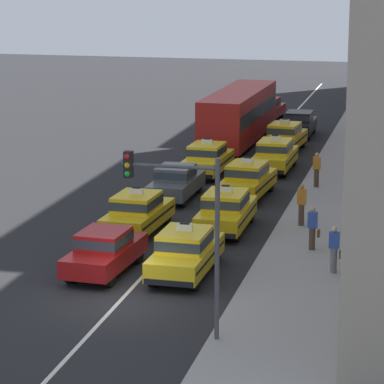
% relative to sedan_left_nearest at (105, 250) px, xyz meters
% --- Properties ---
extents(ground_plane, '(160.00, 160.00, 0.00)m').
position_rel_sedan_left_nearest_xyz_m(ground_plane, '(1.43, -2.75, -0.85)').
color(ground_plane, '#232326').
extents(lane_stripe_left_right, '(0.14, 80.00, 0.01)m').
position_rel_sedan_left_nearest_xyz_m(lane_stripe_left_right, '(1.43, 17.25, -0.84)').
color(lane_stripe_left_right, silver).
rests_on(lane_stripe_left_right, ground).
extents(sidewalk_curb, '(4.00, 90.00, 0.15)m').
position_rel_sedan_left_nearest_xyz_m(sidewalk_curb, '(7.03, 12.25, -0.77)').
color(sidewalk_curb, '#9E9993').
rests_on(sidewalk_curb, ground).
extents(sedan_left_nearest, '(1.99, 4.39, 1.58)m').
position_rel_sedan_left_nearest_xyz_m(sedan_left_nearest, '(0.00, 0.00, 0.00)').
color(sedan_left_nearest, black).
rests_on(sedan_left_nearest, ground).
extents(taxi_left_second, '(2.00, 4.63, 1.96)m').
position_rel_sedan_left_nearest_xyz_m(taxi_left_second, '(-0.37, 5.33, 0.03)').
color(taxi_left_second, black).
rests_on(taxi_left_second, ground).
extents(sedan_left_third, '(1.83, 4.33, 1.58)m').
position_rel_sedan_left_nearest_xyz_m(sedan_left_third, '(-0.33, 11.42, 0.00)').
color(sedan_left_third, black).
rests_on(sedan_left_third, ground).
extents(taxi_left_fourth, '(1.97, 4.62, 1.96)m').
position_rel_sedan_left_nearest_xyz_m(taxi_left_fourth, '(-0.06, 16.87, 0.03)').
color(taxi_left_fourth, black).
rests_on(taxi_left_fourth, ground).
extents(bus_left_fifth, '(2.78, 11.26, 3.22)m').
position_rel_sedan_left_nearest_xyz_m(bus_left_fifth, '(-0.22, 26.20, 0.97)').
color(bus_left_fifth, black).
rests_on(bus_left_fifth, ground).
extents(sedan_left_sixth, '(2.08, 4.42, 1.58)m').
position_rel_sedan_left_nearest_xyz_m(sedan_left_sixth, '(0.01, 35.31, 0.00)').
color(sedan_left_sixth, black).
rests_on(sedan_left_sixth, ground).
extents(taxi_right_nearest, '(1.88, 4.59, 1.96)m').
position_rel_sedan_left_nearest_xyz_m(taxi_right_nearest, '(2.86, 0.39, 0.03)').
color(taxi_right_nearest, black).
rests_on(taxi_right_nearest, ground).
extents(taxi_right_second, '(1.83, 4.57, 1.96)m').
position_rel_sedan_left_nearest_xyz_m(taxi_right_second, '(3.06, 6.51, 0.03)').
color(taxi_right_second, black).
rests_on(taxi_right_second, ground).
extents(taxi_right_third, '(2.12, 4.67, 1.96)m').
position_rel_sedan_left_nearest_xyz_m(taxi_right_third, '(2.85, 12.51, 0.03)').
color(taxi_right_third, black).
rests_on(taxi_right_third, ground).
extents(taxi_right_fourth, '(1.89, 4.59, 1.96)m').
position_rel_sedan_left_nearest_xyz_m(taxi_right_fourth, '(3.18, 18.73, 0.03)').
color(taxi_right_fourth, black).
rests_on(taxi_right_fourth, ground).
extents(taxi_right_fifth, '(2.11, 4.67, 1.96)m').
position_rel_sedan_left_nearest_xyz_m(taxi_right_fifth, '(2.88, 24.30, 0.03)').
color(taxi_right_fifth, black).
rests_on(taxi_right_fifth, ground).
extents(sedan_right_sixth, '(1.76, 4.30, 1.58)m').
position_rel_sedan_left_nearest_xyz_m(sedan_right_sixth, '(3.03, 29.60, 0.00)').
color(sedan_right_sixth, black).
rests_on(sedan_right_sixth, ground).
extents(pedestrian_near_crosswalk, '(0.47, 0.24, 1.73)m').
position_rel_sedan_left_nearest_xyz_m(pedestrian_near_crosswalk, '(8.05, 12.76, 0.17)').
color(pedestrian_near_crosswalk, slate).
rests_on(pedestrian_near_crosswalk, sidewalk_curb).
extents(pedestrian_mid_block, '(0.36, 0.24, 1.69)m').
position_rel_sedan_left_nearest_xyz_m(pedestrian_mid_block, '(5.81, 14.86, 0.16)').
color(pedestrian_mid_block, '#473828').
rests_on(pedestrian_mid_block, sidewalk_curb).
extents(pedestrian_by_storefront, '(0.36, 0.24, 1.75)m').
position_rel_sedan_left_nearest_xyz_m(pedestrian_by_storefront, '(6.03, 7.56, 0.19)').
color(pedestrian_by_storefront, '#473828').
rests_on(pedestrian_by_storefront, sidewalk_curb).
extents(pedestrian_trailing, '(0.47, 0.24, 1.68)m').
position_rel_sedan_left_nearest_xyz_m(pedestrian_trailing, '(6.89, 4.15, 0.14)').
color(pedestrian_trailing, '#473828').
rests_on(pedestrian_trailing, sidewalk_curb).
extents(pedestrian_far_corner, '(0.47, 0.24, 1.69)m').
position_rel_sedan_left_nearest_xyz_m(pedestrian_far_corner, '(7.97, 1.49, 0.15)').
color(pedestrian_far_corner, slate).
rests_on(pedestrian_far_corner, sidewalk_curb).
extents(traffic_light_pole, '(2.87, 0.33, 5.58)m').
position_rel_sedan_left_nearest_xyz_m(traffic_light_pole, '(4.31, -5.60, 2.97)').
color(traffic_light_pole, '#47474C').
rests_on(traffic_light_pole, ground).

